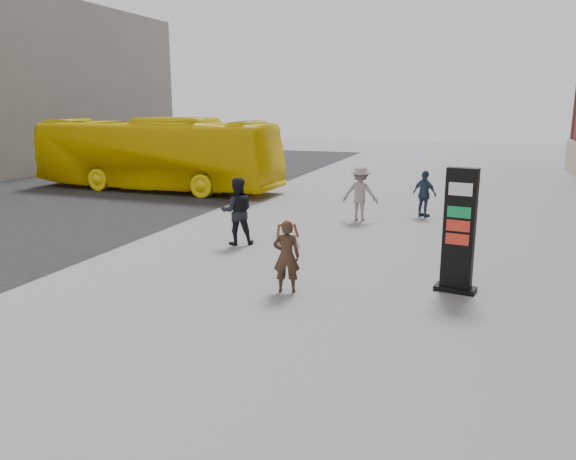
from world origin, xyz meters
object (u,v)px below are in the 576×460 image
(pedestrian_b, at_px, (360,193))
(bus, at_px, (155,154))
(woman, at_px, (286,255))
(pedestrian_c, at_px, (425,194))
(info_pylon, at_px, (459,231))
(pedestrian_a, at_px, (237,211))

(pedestrian_b, bearing_deg, bus, -21.81)
(woman, xyz_separation_m, bus, (-10.52, 11.75, 0.86))
(pedestrian_c, bearing_deg, bus, 19.92)
(info_pylon, distance_m, pedestrian_b, 7.60)
(bus, distance_m, pedestrian_a, 11.40)
(woman, xyz_separation_m, pedestrian_b, (-0.10, 7.95, 0.13))
(woman, xyz_separation_m, pedestrian_a, (-2.70, 3.48, 0.15))
(pedestrian_a, height_order, pedestrian_c, pedestrian_a)
(bus, xyz_separation_m, pedestrian_a, (7.82, -8.26, -0.71))
(pedestrian_a, bearing_deg, woman, 101.48)
(bus, bearing_deg, pedestrian_a, -133.78)
(pedestrian_a, distance_m, pedestrian_b, 5.17)
(woman, distance_m, pedestrian_c, 9.47)
(woman, distance_m, pedestrian_a, 4.41)
(info_pylon, relative_size, pedestrian_b, 1.42)
(bus, height_order, pedestrian_a, bus)
(bus, bearing_deg, info_pylon, -124.25)
(woman, relative_size, pedestrian_c, 0.96)
(pedestrian_c, bearing_deg, pedestrian_a, 82.51)
(bus, bearing_deg, pedestrian_c, -98.45)
(bus, xyz_separation_m, pedestrian_b, (10.42, -3.80, -0.73))
(pedestrian_a, xyz_separation_m, pedestrian_c, (4.63, 5.79, -0.13))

